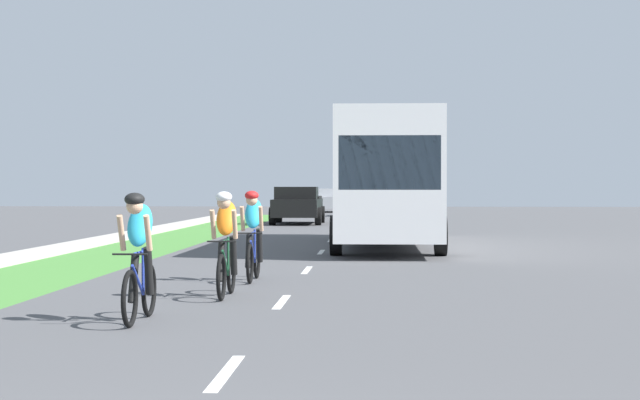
# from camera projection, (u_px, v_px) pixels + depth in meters

# --- Properties ---
(ground_plane) EXTENTS (120.00, 120.00, 0.00)m
(ground_plane) POSITION_uv_depth(u_px,v_px,m) (319.00, 255.00, 24.70)
(ground_plane) COLOR #4C4C4F
(grass_verge) EXTENTS (2.50, 70.00, 0.01)m
(grass_verge) POSITION_uv_depth(u_px,v_px,m) (115.00, 254.00, 24.96)
(grass_verge) COLOR #478438
(grass_verge) RESTS_ON ground_plane
(sidewalk_concrete) EXTENTS (1.34, 70.00, 0.10)m
(sidewalk_concrete) POSITION_uv_depth(u_px,v_px,m) (37.00, 254.00, 25.06)
(sidewalk_concrete) COLOR #B2ADA3
(sidewalk_concrete) RESTS_ON ground_plane
(lane_markings_center) EXTENTS (0.12, 52.20, 0.01)m
(lane_markings_center) POSITION_uv_depth(u_px,v_px,m) (326.00, 246.00, 28.70)
(lane_markings_center) COLOR white
(lane_markings_center) RESTS_ON ground_plane
(cyclist_lead) EXTENTS (0.42, 1.72, 1.58)m
(cyclist_lead) POSITION_uv_depth(u_px,v_px,m) (139.00, 256.00, 12.51)
(cyclist_lead) COLOR black
(cyclist_lead) RESTS_ON ground_plane
(cyclist_trailing) EXTENTS (0.42, 1.72, 1.58)m
(cyclist_trailing) POSITION_uv_depth(u_px,v_px,m) (226.00, 243.00, 15.32)
(cyclist_trailing) COLOR black
(cyclist_trailing) RESTS_ON ground_plane
(cyclist_distant) EXTENTS (0.42, 1.72, 1.58)m
(cyclist_distant) POSITION_uv_depth(u_px,v_px,m) (253.00, 235.00, 17.95)
(cyclist_distant) COLOR black
(cyclist_distant) RESTS_ON ground_plane
(bus_white) EXTENTS (2.78, 11.60, 3.48)m
(bus_white) POSITION_uv_depth(u_px,v_px,m) (386.00, 175.00, 28.36)
(bus_white) COLOR silver
(bus_white) RESTS_ON ground_plane
(pickup_black) EXTENTS (2.22, 5.10, 1.64)m
(pickup_black) POSITION_uv_depth(u_px,v_px,m) (298.00, 205.00, 45.35)
(pickup_black) COLOR black
(pickup_black) RESTS_ON ground_plane
(suv_dark_green) EXTENTS (2.15, 4.70, 1.79)m
(suv_dark_green) POSITION_uv_depth(u_px,v_px,m) (376.00, 199.00, 57.05)
(suv_dark_green) COLOR #194C2D
(suv_dark_green) RESTS_ON ground_plane
(sedan_silver) EXTENTS (1.98, 4.30, 1.52)m
(sedan_silver) POSITION_uv_depth(u_px,v_px,m) (331.00, 200.00, 66.54)
(sedan_silver) COLOR #A5A8AD
(sedan_silver) RESTS_ON ground_plane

